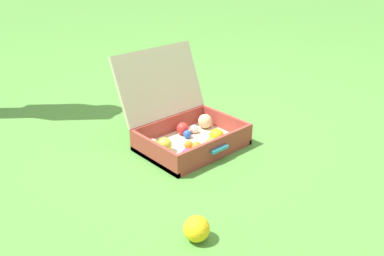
% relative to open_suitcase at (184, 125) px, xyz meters
% --- Properties ---
extents(ground_plane, '(16.00, 16.00, 0.00)m').
position_rel_open_suitcase_xyz_m(ground_plane, '(0.07, -0.03, -0.11)').
color(ground_plane, '#4C8C38').
extents(open_suitcase, '(0.53, 0.56, 0.48)m').
position_rel_open_suitcase_xyz_m(open_suitcase, '(0.00, 0.00, 0.00)').
color(open_suitcase, beige).
rests_on(open_suitcase, ground).
extents(stray_ball_on_grass, '(0.10, 0.10, 0.10)m').
position_rel_open_suitcase_xyz_m(stray_ball_on_grass, '(-0.49, -0.63, -0.06)').
color(stray_ball_on_grass, yellow).
rests_on(stray_ball_on_grass, ground).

